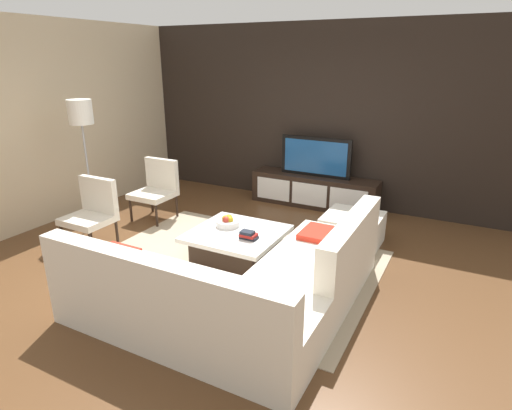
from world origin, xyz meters
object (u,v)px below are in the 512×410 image
sectional_couch (243,288)px  fruit_bowl (228,222)px  book_stack (248,235)px  ottoman (352,230)px  coffee_table (237,246)px  floor_lamp (81,121)px  television (316,157)px  accent_chair_far (157,186)px  accent_chair_near (93,209)px  media_console (314,191)px

sectional_couch → fruit_bowl: bearing=127.2°
book_stack → ottoman: bearing=55.2°
coffee_table → floor_lamp: (-2.38, 0.05, 1.29)m
sectional_couch → book_stack: (-0.40, 0.83, 0.13)m
television → floor_lamp: size_ratio=0.64×
television → sectional_couch: television is taller
floor_lamp → ottoman: (3.44, 1.05, -1.29)m
television → floor_lamp: floor_lamp is taller
television → coffee_table: 2.38m
television → floor_lamp: (-2.48, -2.25, 0.68)m
fruit_bowl → accent_chair_far: accent_chair_far is taller
fruit_bowl → book_stack: size_ratio=1.43×
sectional_couch → book_stack: bearing=115.7°
television → accent_chair_near: size_ratio=1.30×
television → floor_lamp: bearing=-137.8°
media_console → television: television is taller
coffee_table → fruit_bowl: size_ratio=3.64×
accent_chair_near → accent_chair_far: (0.04, 1.16, -0.00)m
sectional_couch → accent_chair_near: size_ratio=2.77×
media_console → accent_chair_far: (-1.88, -1.57, 0.24)m
sectional_couch → fruit_bowl: (-0.80, 1.05, 0.14)m
floor_lamp → ottoman: bearing=17.0°
ottoman → sectional_couch: bearing=-102.3°
accent_chair_near → book_stack: bearing=8.0°
ottoman → accent_chair_far: accent_chair_far is taller
coffee_table → book_stack: book_stack is taller
sectional_couch → coffee_table: 1.13m
television → fruit_bowl: size_ratio=4.03×
coffee_table → fruit_bowl: (-0.18, 0.10, 0.23)m
sectional_couch → ottoman: (0.45, 2.04, -0.09)m
floor_lamp → ottoman: floor_lamp is taller
accent_chair_near → fruit_bowl: (1.64, 0.53, -0.06)m
accent_chair_near → coffee_table: bearing=12.6°
sectional_couch → accent_chair_far: size_ratio=2.77×
sectional_couch → accent_chair_far: bearing=145.0°
media_console → sectional_couch: sectional_couch is taller
floor_lamp → sectional_couch: bearing=-18.3°
coffee_table → accent_chair_near: bearing=-166.6°
floor_lamp → coffee_table: bearing=-1.1°
accent_chair_near → floor_lamp: floor_lamp is taller
media_console → fruit_bowl: (-0.28, -2.20, 0.18)m
fruit_bowl → accent_chair_far: size_ratio=0.32×
television → sectional_couch: (0.51, -3.24, -0.51)m
floor_lamp → accent_chair_far: 1.35m
ottoman → accent_chair_far: (-2.84, -0.37, 0.29)m
floor_lamp → book_stack: bearing=-3.6°
television → book_stack: television is taller
media_console → fruit_bowl: fruit_bowl is taller
accent_chair_near → ottoman: accent_chair_near is taller
sectional_couch → book_stack: 0.93m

